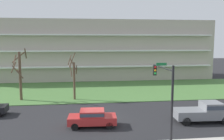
% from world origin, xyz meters
% --- Properties ---
extents(ground, '(160.00, 160.00, 0.00)m').
position_xyz_m(ground, '(0.00, 0.00, 0.00)').
color(ground, '#232326').
extents(grass_lawn_strip, '(80.00, 16.00, 0.08)m').
position_xyz_m(grass_lawn_strip, '(0.00, 14.00, 0.04)').
color(grass_lawn_strip, '#477238').
rests_on(grass_lawn_strip, ground).
extents(apartment_building, '(50.43, 11.15, 12.06)m').
position_xyz_m(apartment_building, '(0.00, 27.10, 6.03)').
color(apartment_building, '#B2A899').
rests_on(apartment_building, ground).
extents(tree_far_left, '(2.11, 2.00, 6.97)m').
position_xyz_m(tree_far_left, '(-9.55, 8.75, 3.69)').
color(tree_far_left, brown).
rests_on(tree_far_left, ground).
extents(tree_left, '(1.25, 1.36, 6.35)m').
position_xyz_m(tree_left, '(-2.52, 8.21, 3.14)').
color(tree_left, brown).
rests_on(tree_left, ground).
extents(sedan_red_near_left, '(4.49, 2.03, 1.57)m').
position_xyz_m(sedan_red_near_left, '(-0.44, -2.00, 0.87)').
color(sedan_red_near_left, '#B22828').
rests_on(sedan_red_near_left, ground).
extents(pickup_gray_center_right, '(5.50, 2.28, 1.95)m').
position_xyz_m(pickup_gray_center_right, '(10.47, -2.01, 1.02)').
color(pickup_gray_center_right, slate).
rests_on(pickup_gray_center_right, ground).
extents(traffic_signal_mast, '(0.90, 4.81, 6.07)m').
position_xyz_m(traffic_signal_mast, '(5.33, -4.98, 4.14)').
color(traffic_signal_mast, black).
rests_on(traffic_signal_mast, ground).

